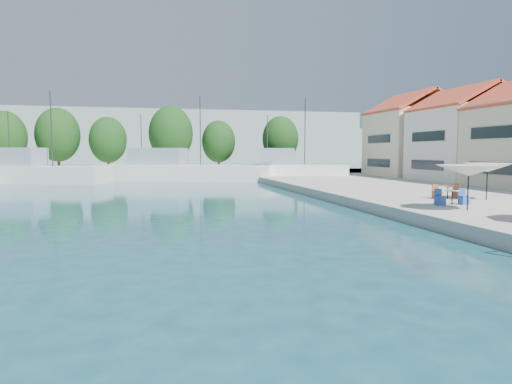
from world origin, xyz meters
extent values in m
cube|color=#A9A199|center=(-8.00, 67.00, 0.30)|extent=(90.00, 16.00, 0.60)
cube|color=#919E94|center=(-30.00, 160.00, 8.00)|extent=(180.00, 40.00, 16.00)
cube|color=#919E94|center=(40.00, 180.00, 6.00)|extent=(140.00, 40.00, 12.00)
cube|color=white|center=(24.00, 42.00, 4.10)|extent=(8.00, 8.50, 7.00)
pyramid|color=#CC4E2D|center=(24.00, 42.00, 9.40)|extent=(8.40, 8.80, 1.80)
cube|color=beige|center=(24.00, 51.00, 4.35)|extent=(8.60, 8.50, 7.50)
pyramid|color=#CC4E2D|center=(24.00, 51.00, 9.90)|extent=(9.00, 8.80, 1.80)
cube|color=silver|center=(-17.21, 56.33, 0.70)|extent=(15.06, 9.42, 2.20)
cube|color=gray|center=(-19.24, 57.22, 2.80)|extent=(5.24, 4.48, 2.00)
cylinder|color=#2D2D2D|center=(-15.85, 55.74, 5.80)|extent=(0.12, 0.12, 8.00)
cylinder|color=#2D2D2D|center=(-20.59, 57.81, 4.80)|extent=(0.10, 0.10, 6.00)
cube|color=silver|center=(-1.85, 57.83, 0.70)|extent=(21.14, 11.96, 2.20)
cube|color=gray|center=(-4.75, 58.87, 2.80)|extent=(7.19, 5.95, 2.00)
cylinder|color=#2D2D2D|center=(0.09, 57.14, 5.80)|extent=(0.12, 0.12, 8.00)
cylinder|color=#2D2D2D|center=(-6.68, 59.57, 4.80)|extent=(0.10, 0.10, 6.00)
cube|color=white|center=(11.13, 55.77, 0.70)|extent=(13.27, 8.18, 2.20)
cube|color=gray|center=(9.34, 56.53, 2.80)|extent=(4.60, 3.91, 2.00)
cylinder|color=#2D2D2D|center=(12.33, 55.26, 5.80)|extent=(0.12, 0.12, 8.00)
cylinder|color=#2D2D2D|center=(8.14, 57.04, 4.80)|extent=(0.10, 0.10, 6.00)
cylinder|color=#3F2B19|center=(-24.13, 68.81, 2.40)|extent=(0.36, 0.36, 3.60)
ellipsoid|color=#183E13|center=(-24.13, 68.81, 5.28)|extent=(5.47, 5.47, 6.84)
cylinder|color=#3F2B19|center=(-18.16, 71.55, 2.57)|extent=(0.36, 0.36, 3.94)
ellipsoid|color=#183E13|center=(-18.16, 71.55, 5.72)|extent=(5.99, 5.99, 7.48)
cylinder|color=#3F2B19|center=(-11.48, 70.93, 2.31)|extent=(0.36, 0.36, 3.42)
ellipsoid|color=#183E13|center=(-11.48, 70.93, 5.04)|extent=(5.19, 5.19, 6.49)
cylinder|color=#3F2B19|center=(-2.74, 70.55, 2.68)|extent=(0.36, 0.36, 4.16)
ellipsoid|color=#183E13|center=(-2.74, 70.55, 6.01)|extent=(6.32, 6.32, 7.91)
cylinder|color=#3F2B19|center=(4.33, 71.57, 2.25)|extent=(0.36, 0.36, 3.30)
ellipsoid|color=#183E13|center=(4.33, 71.57, 4.90)|extent=(5.02, 5.02, 6.28)
cylinder|color=#3F2B19|center=(13.99, 71.71, 2.44)|extent=(0.36, 0.36, 3.68)
ellipsoid|color=#183E13|center=(13.99, 71.71, 5.38)|extent=(5.59, 5.59, 6.99)
cylinder|color=black|center=(8.79, 21.75, 1.66)|extent=(0.06, 0.06, 2.12)
cone|color=silver|center=(8.79, 21.75, 2.47)|extent=(2.98, 2.98, 0.50)
cylinder|color=black|center=(12.98, 25.55, 1.65)|extent=(0.06, 0.06, 2.10)
cone|color=#FDF1C5|center=(12.98, 25.55, 2.45)|extent=(2.63, 2.63, 0.50)
cylinder|color=black|center=(9.51, 23.85, 0.97)|extent=(0.06, 0.06, 0.74)
cylinder|color=tan|center=(9.51, 23.85, 1.34)|extent=(0.70, 0.70, 0.04)
cube|color=#2855A3|center=(10.21, 23.85, 0.83)|extent=(0.42, 0.42, 0.46)
cube|color=#2855A3|center=(8.81, 23.85, 0.83)|extent=(0.42, 0.42, 0.46)
cylinder|color=black|center=(11.37, 26.80, 0.97)|extent=(0.06, 0.06, 0.74)
cylinder|color=tan|center=(11.37, 26.80, 1.34)|extent=(0.70, 0.70, 0.04)
cube|color=brown|center=(12.07, 26.80, 0.83)|extent=(0.42, 0.42, 0.46)
cube|color=brown|center=(10.67, 26.80, 0.83)|extent=(0.42, 0.42, 0.46)
camera|label=1|loc=(-5.56, 3.35, 3.31)|focal=32.00mm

